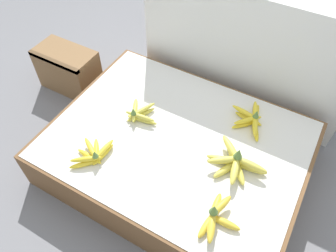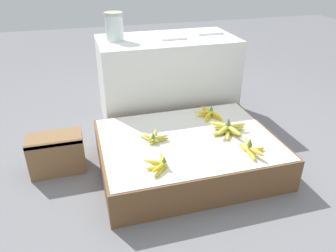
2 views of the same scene
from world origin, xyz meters
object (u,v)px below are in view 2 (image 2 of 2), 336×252
banana_bunch_front_midleft (251,149)px  banana_bunch_middle_left (154,138)px  glass_jar (114,27)px  foam_tray_white (172,37)px  banana_bunch_middle_midleft (228,129)px  wooden_crate (57,153)px  banana_bunch_front_left (159,164)px  banana_bunch_back_midleft (209,114)px

banana_bunch_front_midleft → banana_bunch_middle_left: 0.63m
glass_jar → foam_tray_white: bearing=-5.8°
banana_bunch_middle_left → banana_bunch_middle_midleft: bearing=-4.3°
banana_bunch_front_midleft → foam_tray_white: foam_tray_white is taller
banana_bunch_front_midleft → banana_bunch_middle_left: size_ratio=1.17×
banana_bunch_front_midleft → banana_bunch_middle_midleft: size_ratio=0.84×
banana_bunch_front_midleft → foam_tray_white: (-0.20, 1.06, 0.46)m
wooden_crate → banana_bunch_front_left: bearing=-39.1°
banana_bunch_front_left → banana_bunch_front_midleft: size_ratio=0.94×
banana_bunch_middle_left → banana_bunch_middle_midleft: (0.52, -0.04, 0.01)m
banana_bunch_front_left → banana_bunch_back_midleft: banana_bunch_back_midleft is taller
banana_bunch_front_midleft → banana_bunch_middle_midleft: bearing=96.6°
foam_tray_white → banana_bunch_middle_left: bearing=-114.7°
banana_bunch_middle_left → banana_bunch_front_left: bearing=-97.8°
banana_bunch_front_midleft → banana_bunch_back_midleft: banana_bunch_front_midleft is taller
banana_bunch_front_midleft → glass_jar: glass_jar is taller
wooden_crate → banana_bunch_back_midleft: bearing=2.6°
banana_bunch_back_midleft → glass_jar: 1.00m
foam_tray_white → banana_bunch_front_left: bearing=-110.2°
banana_bunch_front_left → banana_bunch_middle_left: (0.04, 0.30, 0.00)m
banana_bunch_front_midleft → glass_jar: 1.40m
banana_bunch_front_left → banana_bunch_front_midleft: 0.59m
banana_bunch_middle_left → banana_bunch_middle_midleft: size_ratio=0.72×
banana_bunch_front_midleft → banana_bunch_back_midleft: 0.54m
banana_bunch_middle_left → banana_bunch_back_midleft: (0.49, 0.23, 0.00)m
wooden_crate → foam_tray_white: bearing=30.0°
wooden_crate → glass_jar: (0.53, 0.62, 0.69)m
banana_bunch_front_left → banana_bunch_back_midleft: (0.53, 0.54, 0.00)m
wooden_crate → banana_bunch_middle_left: size_ratio=1.86×
glass_jar → banana_bunch_front_midleft: bearing=-59.2°
banana_bunch_middle_midleft → glass_jar: size_ratio=1.24×
banana_bunch_middle_left → foam_tray_white: 0.95m
wooden_crate → banana_bunch_middle_midleft: 1.18m
glass_jar → banana_bunch_middle_midleft: bearing=-53.1°
wooden_crate → banana_bunch_middle_left: (0.64, -0.18, 0.12)m
banana_bunch_front_left → foam_tray_white: bearing=69.8°
banana_bunch_middle_left → banana_bunch_back_midleft: bearing=25.5°
banana_bunch_front_left → banana_bunch_back_midleft: 0.76m
glass_jar → banana_bunch_back_midleft: bearing=-43.1°
banana_bunch_front_left → foam_tray_white: (0.39, 1.05, 0.47)m
banana_bunch_middle_left → glass_jar: 0.99m
banana_bunch_middle_midleft → foam_tray_white: size_ratio=1.28×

